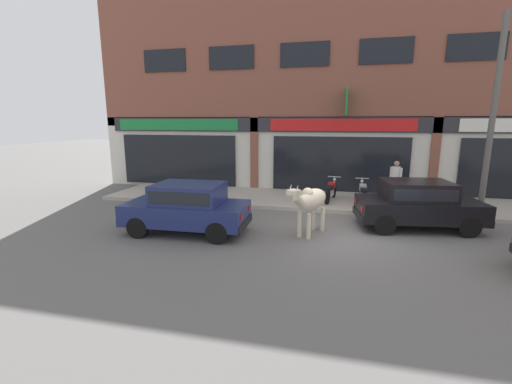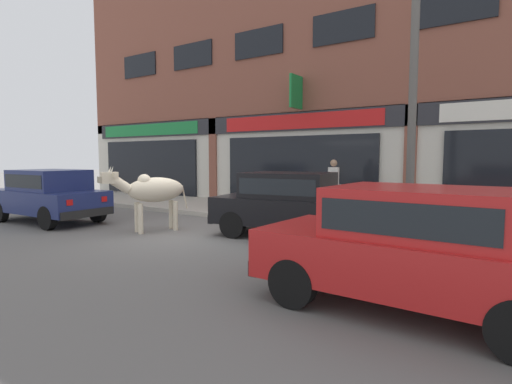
# 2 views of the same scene
# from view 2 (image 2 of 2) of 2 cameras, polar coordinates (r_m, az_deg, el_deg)

# --- Properties ---
(ground_plane) EXTENTS (90.00, 90.00, 0.00)m
(ground_plane) POSITION_cam_2_polar(r_m,az_deg,el_deg) (9.74, -10.24, -5.77)
(ground_plane) COLOR #605E5B
(sidewalk) EXTENTS (19.00, 3.47, 0.14)m
(sidewalk) POSITION_cam_2_polar(r_m,az_deg,el_deg) (12.81, 2.14, -2.81)
(sidewalk) COLOR #A8A093
(sidewalk) RESTS_ON ground
(shop_building) EXTENTS (23.00, 1.40, 9.97)m
(shop_building) POSITION_cam_2_polar(r_m,az_deg,el_deg) (14.72, 6.48, 16.62)
(shop_building) COLOR brown
(shop_building) RESTS_ON ground
(cow) EXTENTS (1.12, 2.02, 1.61)m
(cow) POSITION_cam_2_polar(r_m,az_deg,el_deg) (9.95, -14.65, 0.22)
(cow) COLOR beige
(cow) RESTS_ON ground
(car_0) EXTENTS (3.66, 1.72, 1.46)m
(car_0) POSITION_cam_2_polar(r_m,az_deg,el_deg) (12.46, -27.48, -0.14)
(car_0) COLOR black
(car_0) RESTS_ON ground
(car_1) EXTENTS (3.76, 2.07, 1.46)m
(car_1) POSITION_cam_2_polar(r_m,az_deg,el_deg) (9.07, 5.01, -1.30)
(car_1) COLOR black
(car_1) RESTS_ON ground
(car_2) EXTENTS (3.65, 1.70, 1.46)m
(car_2) POSITION_cam_2_polar(r_m,az_deg,el_deg) (5.01, 21.51, -6.76)
(car_2) COLOR black
(car_2) RESTS_ON ground
(motorcycle_0) EXTENTS (0.61, 1.80, 0.88)m
(motorcycle_0) POSITION_cam_2_polar(r_m,az_deg,el_deg) (12.68, 0.53, -0.81)
(motorcycle_0) COLOR black
(motorcycle_0) RESTS_ON sidewalk
(motorcycle_1) EXTENTS (0.52, 1.81, 0.88)m
(motorcycle_1) POSITION_cam_2_polar(r_m,az_deg,el_deg) (11.93, 4.89, -1.19)
(motorcycle_1) COLOR black
(motorcycle_1) RESTS_ON sidewalk
(motorcycle_2) EXTENTS (0.52, 1.81, 0.88)m
(motorcycle_2) POSITION_cam_2_polar(r_m,az_deg,el_deg) (11.44, 10.71, -1.53)
(motorcycle_2) COLOR black
(motorcycle_2) RESTS_ON sidewalk
(pedestrian) EXTENTS (0.40, 0.35, 1.60)m
(pedestrian) POSITION_cam_2_polar(r_m,az_deg,el_deg) (11.74, 11.00, 1.56)
(pedestrian) COLOR #2D2D33
(pedestrian) RESTS_ON sidewalk
(utility_pole) EXTENTS (0.18, 0.18, 6.26)m
(utility_pole) POSITION_cam_2_polar(r_m,az_deg,el_deg) (9.69, 21.52, 13.32)
(utility_pole) COLOR #595651
(utility_pole) RESTS_ON sidewalk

